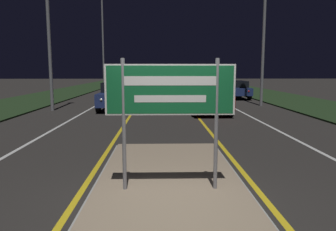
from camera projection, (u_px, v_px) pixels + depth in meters
The scene contains 17 objects.
ground_plane at pixel (171, 205), 5.43m from camera, with size 160.00×160.00×0.00m, color #282623.
median_island at pixel (170, 192), 5.93m from camera, with size 2.90×7.39×0.10m.
verge_left at pixel (38, 99), 24.99m from camera, with size 5.00×100.00×0.08m.
verge_right at pixel (284, 98), 25.47m from camera, with size 5.00×100.00×0.08m.
centre_line_yellow_left at pixel (144, 94), 30.15m from camera, with size 0.12×70.00×0.01m.
centre_line_yellow_right at pixel (179, 94), 30.23m from camera, with size 0.12×70.00×0.01m.
lane_line_white_left at pixel (116, 94), 30.08m from camera, with size 0.12×70.00×0.01m.
lane_line_white_right at pixel (207, 94), 30.29m from camera, with size 0.12×70.00×0.01m.
edge_line_white_left at pixel (83, 94), 30.00m from camera, with size 0.10×70.00×0.01m.
edge_line_white_right at pixel (239, 94), 30.37m from camera, with size 0.10×70.00×0.01m.
highway_sign at pixel (170, 96), 5.68m from camera, with size 2.26×0.07×2.33m.
streetlight_left_far at pixel (103, 31), 35.99m from camera, with size 0.47×0.47×10.80m.
car_receding_0 at pixel (209, 98), 16.90m from camera, with size 1.99×4.26×1.42m.
car_receding_1 at pixel (234, 89), 25.92m from camera, with size 1.92×4.63×1.39m.
car_receding_2 at pixel (212, 84), 35.89m from camera, with size 1.89×4.62×1.44m.
car_approaching_0 at pixel (117, 96), 18.52m from camera, with size 1.91×4.12×1.54m.
car_approaching_1 at pixel (136, 87), 29.80m from camera, with size 2.03×4.33×1.37m.
Camera 1 is at (-0.18, -5.17, 2.23)m, focal length 35.00 mm.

